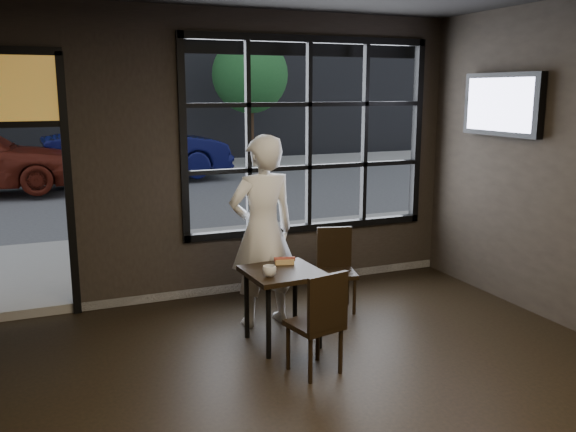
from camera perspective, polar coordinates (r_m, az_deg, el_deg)
name	(u,v)px	position (r m, az deg, el deg)	size (l,w,h in m)	color
window_frame	(309,136)	(7.22, 1.96, 7.49)	(3.06, 0.12, 2.28)	black
street_asphalt	(82,147)	(27.22, -18.70, 6.12)	(60.00, 41.00, 0.04)	#545456
cafe_table	(283,307)	(5.72, -0.51, -8.47)	(0.66, 0.66, 0.71)	black
chair_near	(314,321)	(5.14, 2.49, -9.79)	(0.39, 0.39, 0.90)	black
chair_window	(337,271)	(6.54, 4.63, -5.12)	(0.38, 0.38, 0.88)	black
man	(262,231)	(6.04, -2.41, -1.45)	(0.70, 0.46, 1.91)	silver
hotdog	(285,261)	(5.79, -0.32, -4.24)	(0.20, 0.08, 0.06)	tan
cup	(269,271)	(5.42, -1.75, -5.17)	(0.12, 0.12, 0.10)	silver
tv	(502,104)	(7.09, 19.39, 9.82)	(0.13, 1.15, 0.68)	black
navy_car	(138,149)	(16.15, -13.84, 6.14)	(1.62, 4.63, 1.53)	#080A34
tree_right	(250,75)	(18.96, -3.56, 13.01)	(2.31, 2.31, 3.94)	#332114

